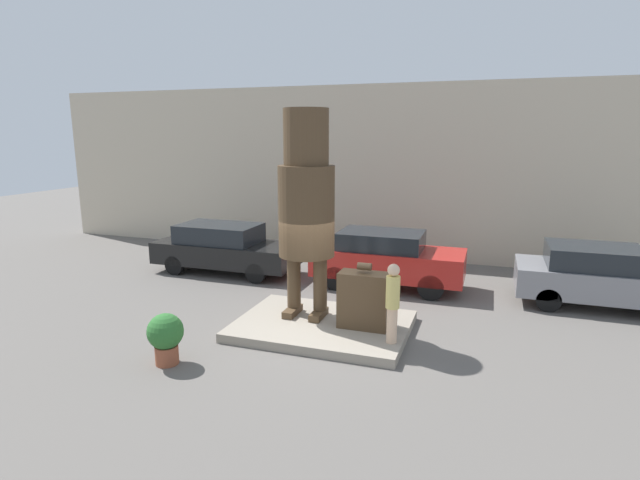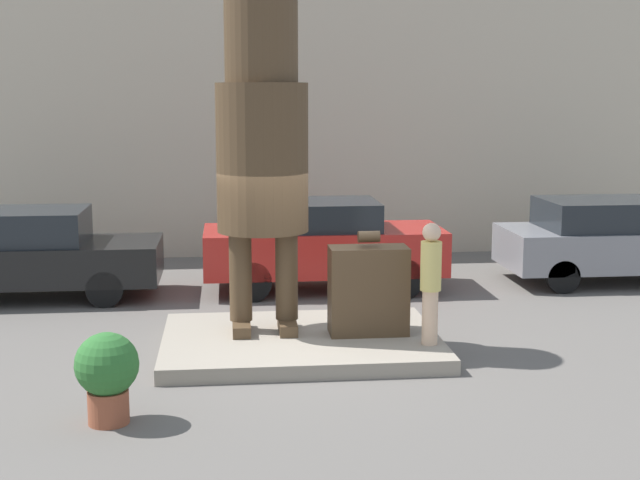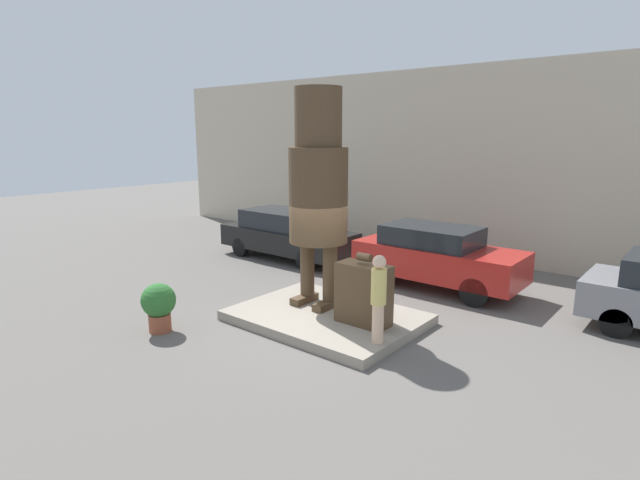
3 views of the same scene
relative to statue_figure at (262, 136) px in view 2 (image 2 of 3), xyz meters
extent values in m
plane|color=#605B56|center=(0.50, -0.33, -3.01)|extent=(60.00, 60.00, 0.00)
cube|color=gray|center=(0.50, -0.33, -2.90)|extent=(3.89, 2.86, 0.21)
cube|color=beige|center=(0.50, 7.28, 0.06)|extent=(28.00, 0.60, 6.13)
cube|color=#4C3823|center=(-0.33, -0.11, -2.71)|extent=(0.25, 0.74, 0.16)
cube|color=#4C3823|center=(0.33, -0.11, -2.71)|extent=(0.25, 0.74, 0.16)
cylinder|color=#4C3823|center=(-0.33, 0.00, -1.99)|extent=(0.32, 0.32, 1.29)
cylinder|color=#4C3823|center=(0.33, 0.00, -1.99)|extent=(0.32, 0.32, 1.29)
cylinder|color=#4C3823|center=(0.00, 0.00, -0.30)|extent=(1.29, 1.29, 2.08)
cylinder|color=#4C3823|center=(0.00, 0.00, 1.36)|extent=(1.02, 1.02, 1.25)
cube|color=#4C3823|center=(1.47, -0.33, -2.17)|extent=(1.11, 0.54, 1.26)
cylinder|color=#4C3823|center=(1.47, -0.33, -1.40)|extent=(0.30, 0.16, 0.16)
cylinder|color=beige|center=(2.22, -0.96, -2.42)|extent=(0.22, 0.22, 0.75)
cylinder|color=#DBC66B|center=(2.22, -0.96, -1.71)|extent=(0.28, 0.28, 0.67)
sphere|color=beige|center=(2.22, -0.96, -1.25)|extent=(0.25, 0.25, 0.25)
cube|color=black|center=(-4.03, 3.32, -2.35)|extent=(4.64, 1.79, 0.69)
cube|color=#1E2328|center=(-4.26, 3.32, -1.72)|extent=(2.55, 1.61, 0.58)
cylinder|color=black|center=(-2.59, 4.13, -2.69)|extent=(0.63, 0.18, 0.63)
cylinder|color=black|center=(-2.59, 2.52, -2.69)|extent=(0.63, 0.18, 0.63)
cube|color=#B2231E|center=(1.24, 3.45, -2.25)|extent=(4.35, 1.76, 0.79)
cube|color=#1E2328|center=(1.03, 3.45, -1.60)|extent=(2.39, 1.58, 0.50)
cylinder|color=black|center=(2.59, 4.24, -2.65)|extent=(0.71, 0.18, 0.71)
cylinder|color=black|center=(2.59, 2.66, -2.65)|extent=(0.71, 0.18, 0.71)
cylinder|color=black|center=(-0.10, 4.24, -2.65)|extent=(0.71, 0.18, 0.71)
cylinder|color=black|center=(-0.10, 2.66, -2.65)|extent=(0.71, 0.18, 0.71)
cube|color=gray|center=(6.80, 3.58, -2.33)|extent=(4.12, 1.89, 0.74)
cube|color=#1E2328|center=(6.60, 3.58, -1.69)|extent=(2.27, 1.70, 0.55)
cylinder|color=black|center=(5.53, 4.43, -2.70)|extent=(0.61, 0.18, 0.61)
cylinder|color=black|center=(5.53, 2.72, -2.70)|extent=(0.61, 0.18, 0.61)
cylinder|color=brown|center=(-1.85, -2.93, -2.82)|extent=(0.45, 0.45, 0.38)
sphere|color=#2D6B2D|center=(-1.85, -2.93, -2.33)|extent=(0.71, 0.71, 0.71)
camera|label=1|loc=(3.96, -10.55, 1.43)|focal=28.00mm
camera|label=2|loc=(-0.51, -12.51, 0.64)|focal=50.00mm
camera|label=3|loc=(6.91, -8.37, 1.01)|focal=28.00mm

